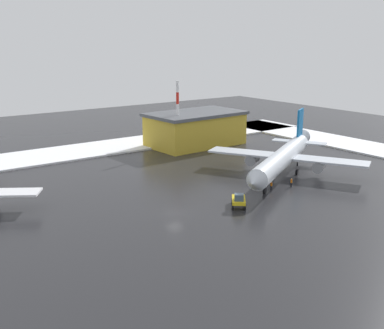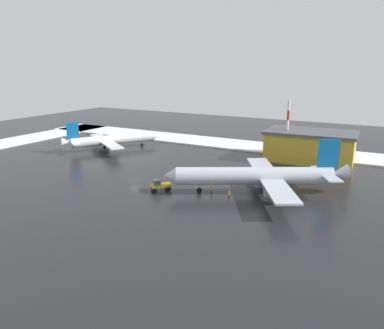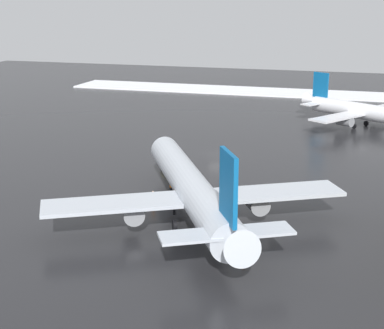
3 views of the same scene
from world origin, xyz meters
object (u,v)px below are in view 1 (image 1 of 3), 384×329
Objects in this scene: ground_crew_by_nose_gear at (271,185)px; pushback_tug at (239,200)px; airplane_foreground_jet at (283,158)px; traffic_cone_wingtip_side at (275,169)px; traffic_cone_near_nose at (257,177)px; traffic_cone_mid_line at (286,160)px; antenna_mast at (178,115)px; cargo_hangar at (195,129)px; ground_crew_mid_apron at (291,182)px; ground_crew_near_tug at (263,168)px.

pushback_tug is at bearing 138.96° from ground_crew_by_nose_gear.
traffic_cone_wingtip_side is (-2.21, -4.16, -3.67)m from airplane_foreground_jet.
airplane_foreground_jet is at bearing 158.14° from traffic_cone_near_nose.
traffic_cone_mid_line is at bearing -22.01° from ground_crew_by_nose_gear.
antenna_mast is 0.68× the size of cargo_hangar.
airplane_foreground_jet is at bearing 81.37° from cargo_hangar.
ground_crew_near_tug is at bearing 76.65° from ground_crew_mid_apron.
airplane_foreground_jet is 21.41× the size of ground_crew_near_tug.
pushback_tug is (19.73, 8.91, -2.66)m from airplane_foreground_jet.
antenna_mast is 31.62× the size of traffic_cone_near_nose.
ground_crew_mid_apron is 4.60m from ground_crew_by_nose_gear.
traffic_cone_near_nose is at bearing 166.90° from pushback_tug.
airplane_foreground_jet is at bearing 95.31° from antenna_mast.
traffic_cone_wingtip_side is at bearing -16.75° from ground_crew_by_nose_gear.
cargo_hangar is at bearing -168.01° from antenna_mast.
pushback_tug reaches higher than ground_crew_by_nose_gear.
cargo_hangar reaches higher than traffic_cone_mid_line.
ground_crew_near_tug is at bearing -148.64° from traffic_cone_near_nose.
ground_crew_near_tug is 0.07× the size of cargo_hangar.
airplane_foreground_jet is at bearing -25.99° from ground_crew_by_nose_gear.
airplane_foreground_jet reaches higher than traffic_cone_wingtip_side.
ground_crew_mid_apron is at bearing 139.52° from pushback_tug.
ground_crew_near_tug reaches higher than traffic_cone_wingtip_side.
traffic_cone_mid_line is 8.73m from traffic_cone_wingtip_side.
antenna_mast is at bearing -114.11° from airplane_foreground_jet.
ground_crew_mid_apron is 3.11× the size of traffic_cone_near_nose.
traffic_cone_mid_line is (-18.59, -13.66, -0.70)m from ground_crew_by_nose_gear.
cargo_hangar is (-23.21, -43.68, 3.16)m from pushback_tug.
cargo_hangar reaches higher than traffic_cone_near_nose.
traffic_cone_wingtip_side is at bearing 84.72° from cargo_hangar.
ground_crew_near_tug is 1.00× the size of ground_crew_mid_apron.
ground_crew_by_nose_gear is at bearing 65.27° from traffic_cone_near_nose.
cargo_hangar is at bearing -153.10° from ground_crew_near_tug.
airplane_foreground_jet is 66.57× the size of traffic_cone_near_nose.
ground_crew_by_nose_gear is 3.11× the size of traffic_cone_wingtip_side.
ground_crew_near_tug is (1.00, -4.61, -2.98)m from airplane_foreground_jet.
ground_crew_near_tug is 3.32m from traffic_cone_wingtip_side.
ground_crew_mid_apron is (4.10, 6.26, -2.98)m from airplane_foreground_jet.
ground_crew_mid_apron is 40.39m from antenna_mast.
traffic_cone_mid_line is (-10.95, -3.58, -0.70)m from ground_crew_near_tug.
cargo_hangar is (-4.48, -30.16, 3.47)m from ground_crew_near_tug.
ground_crew_by_nose_gear is 23.08m from traffic_cone_mid_line.
traffic_cone_near_nose is at bearing 15.77° from traffic_cone_wingtip_side.
airplane_foreground_jet reaches higher than ground_crew_near_tug.
antenna_mast is at bearing -161.59° from pushback_tug.
ground_crew_mid_apron reaches higher than traffic_cone_mid_line.
traffic_cone_wingtip_side is (7.74, 4.04, 0.00)m from traffic_cone_mid_line.
antenna_mast reaches higher than ground_crew_near_tug.
airplane_foreground_jet is at bearing 154.19° from pushback_tug.
airplane_foreground_jet reaches higher than ground_crew_by_nose_gear.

